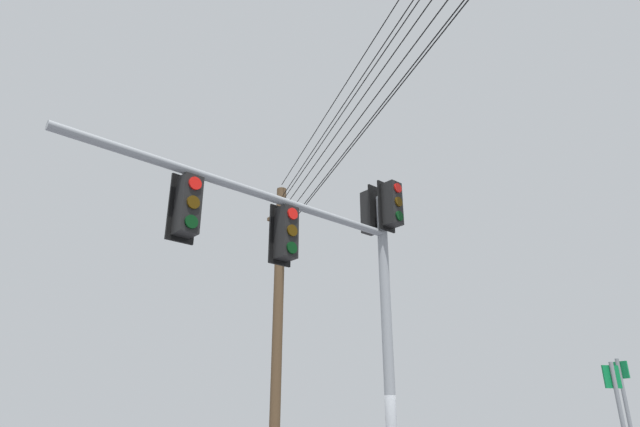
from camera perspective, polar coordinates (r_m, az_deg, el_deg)
signal_mast_assembly at (r=9.35m, az=1.40°, el=-4.85°), size 3.70×5.80×6.63m
utility_pole_wooden at (r=17.80m, az=-4.65°, el=-11.89°), size 1.52×1.17×9.99m
overhead_wire_span at (r=11.67m, az=7.80°, el=16.50°), size 10.83×14.17×2.50m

